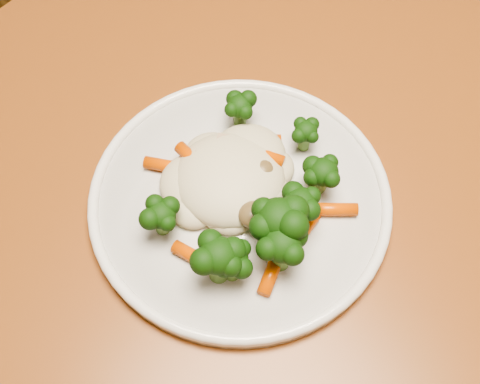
# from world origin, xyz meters

# --- Properties ---
(dining_table) EXTENTS (1.34, 1.03, 0.75)m
(dining_table) POSITION_xyz_m (0.07, -0.22, 0.65)
(dining_table) COLOR brown
(dining_table) RESTS_ON ground
(plate) EXTENTS (0.27, 0.27, 0.01)m
(plate) POSITION_xyz_m (0.01, -0.21, 0.76)
(plate) COLOR white
(plate) RESTS_ON dining_table
(meal) EXTENTS (0.19, 0.18, 0.05)m
(meal) POSITION_xyz_m (0.01, -0.22, 0.78)
(meal) COLOR beige
(meal) RESTS_ON plate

